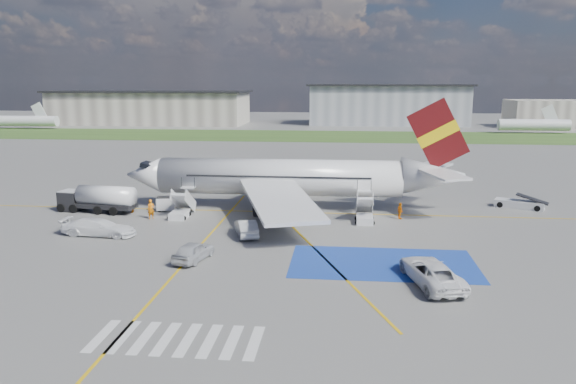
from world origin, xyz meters
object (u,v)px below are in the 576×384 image
at_px(airliner, 294,177).
at_px(gpu_cart, 166,205).
at_px(belt_loader, 520,204).
at_px(van_white_a, 431,268).
at_px(fuel_tanker, 98,201).
at_px(car_silver_a, 193,251).
at_px(van_white_b, 98,225).
at_px(car_silver_b, 246,227).

xyz_separation_m(airliner, gpu_cart, (-13.35, -2.76, -2.69)).
height_order(belt_loader, van_white_a, van_white_a).
distance_m(fuel_tanker, car_silver_a, 20.64).
bearing_deg(gpu_cart, van_white_b, -117.89).
height_order(fuel_tanker, van_white_b, fuel_tanker).
bearing_deg(car_silver_b, belt_loader, -171.65).
distance_m(belt_loader, car_silver_a, 37.21).
xyz_separation_m(gpu_cart, car_silver_b, (10.17, -8.64, 0.06)).
bearing_deg(airliner, van_white_a, -62.37).
bearing_deg(van_white_a, belt_loader, -130.88).
height_order(gpu_cart, belt_loader, belt_loader).
relative_size(car_silver_a, van_white_a, 0.78).
bearing_deg(car_silver_b, car_silver_a, 50.69).
relative_size(car_silver_b, van_white_b, 0.90).
xyz_separation_m(car_silver_a, car_silver_b, (2.82, 7.38, 0.01)).
xyz_separation_m(airliner, van_white_b, (-16.32, -12.66, -2.39)).
xyz_separation_m(gpu_cart, belt_loader, (37.84, 5.31, -0.30)).
bearing_deg(car_silver_a, van_white_b, -17.55).
relative_size(airliner, van_white_b, 7.19).
height_order(fuel_tanker, gpu_cart, fuel_tanker).
height_order(gpu_cart, van_white_a, van_white_a).
bearing_deg(van_white_b, gpu_cart, -11.86).
xyz_separation_m(airliner, fuel_tanker, (-20.31, -3.92, -2.20)).
bearing_deg(car_silver_b, airliner, -123.99).
height_order(belt_loader, van_white_b, van_white_b).
height_order(gpu_cart, van_white_b, van_white_b).
height_order(gpu_cart, car_silver_a, gpu_cart).
distance_m(airliner, car_silver_a, 19.90).
height_order(airliner, belt_loader, airliner).
height_order(airliner, gpu_cart, airliner).
relative_size(airliner, car_silver_a, 8.35).
bearing_deg(airliner, car_silver_a, -107.70).
bearing_deg(van_white_a, airliner, -75.24).
height_order(belt_loader, car_silver_b, belt_loader).
relative_size(fuel_tanker, car_silver_a, 1.94).
distance_m(car_silver_a, van_white_b, 12.01).
xyz_separation_m(fuel_tanker, car_silver_a, (14.32, -14.87, -0.45)).
bearing_deg(gpu_cart, van_white_a, -48.85).
xyz_separation_m(car_silver_b, van_white_a, (14.65, -10.52, 0.30)).
xyz_separation_m(belt_loader, van_white_b, (-40.81, -15.21, 0.60)).
xyz_separation_m(car_silver_a, van_white_b, (-10.32, 6.12, 0.25)).
xyz_separation_m(belt_loader, car_silver_b, (-27.67, -13.95, 0.36)).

